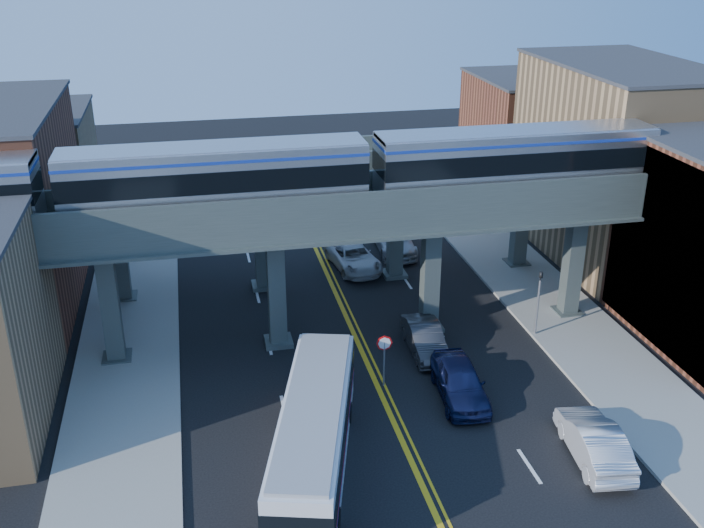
% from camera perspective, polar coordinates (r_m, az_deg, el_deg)
% --- Properties ---
extents(ground, '(120.00, 120.00, 0.00)m').
position_cam_1_polar(ground, '(34.55, 3.06, -11.45)').
color(ground, black).
rests_on(ground, ground).
extents(sidewalk_west, '(5.00, 70.00, 0.16)m').
position_cam_1_polar(sidewalk_west, '(42.34, -15.86, -5.23)').
color(sidewalk_west, gray).
rests_on(sidewalk_west, ground).
extents(sidewalk_east, '(5.00, 70.00, 0.16)m').
position_cam_1_polar(sidewalk_east, '(46.32, 13.71, -2.42)').
color(sidewalk_east, gray).
rests_on(sidewalk_east, ground).
extents(building_west_c, '(8.00, 10.00, 8.00)m').
position_cam_1_polar(building_west_c, '(59.46, -22.20, 6.31)').
color(building_west_c, '#9C7950').
rests_on(building_west_c, ground).
extents(building_east_b, '(8.00, 14.00, 12.00)m').
position_cam_1_polar(building_east_b, '(52.44, 18.56, 7.00)').
color(building_east_b, '#9C7950').
rests_on(building_east_b, ground).
extents(building_east_c, '(8.00, 10.00, 9.00)m').
position_cam_1_polar(building_east_c, '(63.94, 12.67, 9.05)').
color(building_east_c, brown).
rests_on(building_east_c, ground).
extents(mural_panel, '(0.10, 9.50, 9.50)m').
position_cam_1_polar(mural_panel, '(41.21, 21.65, 0.36)').
color(mural_panel, teal).
rests_on(mural_panel, ground).
extents(elevated_viaduct_near, '(52.00, 3.60, 7.40)m').
position_cam_1_polar(elevated_viaduct_near, '(38.49, 0.21, 3.25)').
color(elevated_viaduct_near, '#414B48').
rests_on(elevated_viaduct_near, ground).
extents(elevated_viaduct_far, '(52.00, 3.60, 7.40)m').
position_cam_1_polar(elevated_viaduct_far, '(45.00, -1.69, 6.25)').
color(elevated_viaduct_far, '#414B48').
rests_on(elevated_viaduct_far, ground).
extents(transit_train, '(43.50, 2.72, 3.17)m').
position_cam_1_polar(transit_train, '(36.89, -9.91, 6.33)').
color(transit_train, black).
rests_on(transit_train, elevated_viaduct_near).
extents(stop_sign, '(0.76, 0.09, 2.63)m').
position_cam_1_polar(stop_sign, '(36.12, 2.36, -6.45)').
color(stop_sign, slate).
rests_on(stop_sign, ground).
extents(traffic_signal, '(0.15, 0.18, 4.10)m').
position_cam_1_polar(traffic_signal, '(41.21, 13.42, -2.31)').
color(traffic_signal, slate).
rests_on(traffic_signal, ground).
extents(transit_bus, '(5.35, 11.43, 2.88)m').
position_cam_1_polar(transit_bus, '(31.27, -2.76, -12.33)').
color(transit_bus, silver).
rests_on(transit_bus, ground).
extents(car_lane_a, '(2.42, 5.11, 1.69)m').
position_cam_1_polar(car_lane_a, '(36.02, 7.85, -8.46)').
color(car_lane_a, '#0E1436').
rests_on(car_lane_a, ground).
extents(car_lane_b, '(1.76, 4.56, 1.48)m').
position_cam_1_polar(car_lane_b, '(39.51, 5.33, -5.43)').
color(car_lane_b, '#2D2C2F').
rests_on(car_lane_b, ground).
extents(car_lane_c, '(3.08, 5.50, 1.45)m').
position_cam_1_polar(car_lane_c, '(48.83, 0.11, 0.50)').
color(car_lane_c, '#BCBCBE').
rests_on(car_lane_c, ground).
extents(car_lane_d, '(2.59, 5.75, 1.64)m').
position_cam_1_polar(car_lane_d, '(51.58, 3.05, 1.85)').
color(car_lane_d, '#B6B5BB').
rests_on(car_lane_d, ground).
extents(car_parked_curb, '(2.32, 5.12, 1.63)m').
position_cam_1_polar(car_parked_curb, '(33.47, 17.20, -12.21)').
color(car_parked_curb, silver).
rests_on(car_parked_curb, ground).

